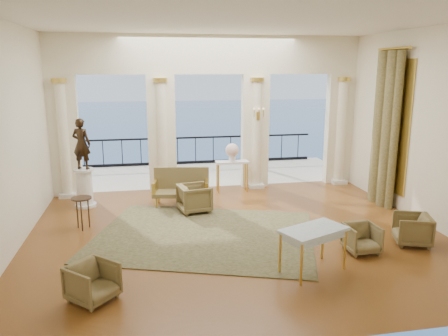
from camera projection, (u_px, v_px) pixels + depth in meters
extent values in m
plane|color=#431F0D|center=(236.00, 234.00, 9.64)|extent=(9.00, 9.00, 0.00)
plane|color=white|center=(305.00, 181.00, 5.30)|extent=(9.00, 0.00, 9.00)
plane|color=white|center=(6.00, 140.00, 8.33)|extent=(0.00, 8.00, 8.00)
plane|color=white|center=(430.00, 128.00, 9.93)|extent=(0.00, 8.00, 8.00)
plane|color=white|center=(237.00, 20.00, 8.62)|extent=(9.00, 9.00, 0.00)
cube|color=#F2E7C0|center=(209.00, 55.00, 12.44)|extent=(9.00, 0.30, 1.10)
cube|color=#F2E7C0|center=(65.00, 137.00, 12.22)|extent=(0.80, 0.30, 3.40)
cylinder|color=#F2E7C0|center=(64.00, 141.00, 12.07)|extent=(0.28, 0.28, 3.20)
cylinder|color=gold|center=(59.00, 80.00, 11.69)|extent=(0.40, 0.40, 0.12)
cube|color=silver|center=(68.00, 195.00, 12.41)|extent=(0.45, 0.45, 0.12)
cube|color=#F2E7C0|center=(162.00, 134.00, 12.70)|extent=(0.80, 0.30, 3.40)
cylinder|color=#F2E7C0|center=(162.00, 138.00, 12.55)|extent=(0.28, 0.28, 3.20)
cylinder|color=gold|center=(160.00, 80.00, 12.17)|extent=(0.40, 0.40, 0.12)
cube|color=silver|center=(164.00, 190.00, 12.89)|extent=(0.45, 0.45, 0.12)
cube|color=#F2E7C0|center=(255.00, 131.00, 13.19)|extent=(0.80, 0.30, 3.40)
cylinder|color=#F2E7C0|center=(256.00, 136.00, 13.04)|extent=(0.28, 0.28, 3.20)
cylinder|color=gold|center=(257.00, 79.00, 12.67)|extent=(0.40, 0.40, 0.12)
cube|color=silver|center=(256.00, 185.00, 13.39)|extent=(0.45, 0.45, 0.12)
cube|color=#F2E7C0|center=(339.00, 129.00, 13.67)|extent=(0.80, 0.30, 3.40)
cylinder|color=#F2E7C0|center=(341.00, 133.00, 13.52)|extent=(0.28, 0.28, 3.20)
cylinder|color=gold|center=(344.00, 79.00, 13.15)|extent=(0.40, 0.40, 0.12)
cube|color=silver|center=(338.00, 181.00, 13.87)|extent=(0.45, 0.45, 0.12)
cube|color=beige|center=(201.00, 174.00, 15.21)|extent=(10.00, 3.60, 0.10)
cube|color=black|center=(195.00, 138.00, 16.50)|extent=(9.00, 0.06, 0.06)
cube|color=black|center=(196.00, 162.00, 16.72)|extent=(9.00, 0.06, 0.10)
cylinder|color=black|center=(196.00, 151.00, 16.61)|extent=(0.03, 0.03, 1.00)
cylinder|color=black|center=(84.00, 154.00, 15.89)|extent=(0.03, 0.03, 1.00)
cylinder|color=black|center=(298.00, 147.00, 17.34)|extent=(0.03, 0.03, 1.00)
cylinder|color=#4C3823|center=(252.00, 109.00, 15.84)|extent=(0.20, 0.20, 4.20)
plane|color=#284F7D|center=(156.00, 130.00, 68.47)|extent=(160.00, 160.00, 0.00)
cylinder|color=#4D4927|center=(395.00, 132.00, 10.96)|extent=(0.26, 0.26, 4.00)
cylinder|color=#4D4927|center=(384.00, 130.00, 11.38)|extent=(0.32, 0.32, 4.00)
cylinder|color=#4D4927|center=(376.00, 128.00, 11.82)|extent=(0.26, 0.26, 4.00)
cylinder|color=gold|center=(394.00, 49.00, 10.93)|extent=(0.08, 1.40, 0.08)
cube|color=gold|center=(392.00, 126.00, 11.39)|extent=(0.04, 1.60, 3.40)
cube|color=gold|center=(258.00, 116.00, 12.77)|extent=(0.10, 0.04, 0.25)
cylinder|color=gold|center=(254.00, 113.00, 12.65)|extent=(0.02, 0.02, 0.22)
cylinder|color=gold|center=(259.00, 113.00, 12.67)|extent=(0.02, 0.02, 0.22)
cylinder|color=gold|center=(263.00, 113.00, 12.70)|extent=(0.02, 0.02, 0.22)
cube|color=#2E3419|center=(205.00, 235.00, 9.56)|extent=(5.57, 4.92, 0.02)
imported|color=#4D401F|center=(93.00, 280.00, 6.84)|extent=(0.90, 0.90, 0.68)
imported|color=#4D401F|center=(362.00, 237.00, 8.64)|extent=(0.63, 0.59, 0.63)
imported|color=#4D401F|center=(412.00, 228.00, 9.03)|extent=(0.84, 0.86, 0.70)
imported|color=#4D401F|center=(195.00, 197.00, 11.06)|extent=(0.84, 0.87, 0.78)
cube|color=#4D401F|center=(181.00, 193.00, 11.59)|extent=(1.55, 0.83, 0.11)
cube|color=#4D401F|center=(182.00, 178.00, 11.79)|extent=(1.47, 0.33, 0.60)
cube|color=gold|center=(155.00, 186.00, 11.53)|extent=(0.18, 0.61, 0.28)
cube|color=gold|center=(207.00, 186.00, 11.56)|extent=(0.18, 0.61, 0.28)
cylinder|color=gold|center=(156.00, 203.00, 11.39)|extent=(0.05, 0.05, 0.27)
cylinder|color=gold|center=(205.00, 203.00, 11.41)|extent=(0.05, 0.05, 0.27)
cylinder|color=gold|center=(159.00, 198.00, 11.86)|extent=(0.05, 0.05, 0.27)
cylinder|color=gold|center=(205.00, 197.00, 11.88)|extent=(0.05, 0.05, 0.27)
cube|color=#A3BED0|center=(314.00, 230.00, 7.72)|extent=(1.34, 1.07, 0.05)
cylinder|color=gold|center=(301.00, 264.00, 7.30)|extent=(0.05, 0.05, 0.76)
cylinder|color=gold|center=(345.00, 250.00, 7.89)|extent=(0.05, 0.05, 0.76)
cylinder|color=gold|center=(280.00, 253.00, 7.73)|extent=(0.05, 0.05, 0.76)
cylinder|color=gold|center=(323.00, 240.00, 8.32)|extent=(0.05, 0.05, 0.76)
cylinder|color=silver|center=(86.00, 205.00, 11.56)|extent=(0.56, 0.56, 0.07)
cylinder|color=silver|center=(85.00, 188.00, 11.45)|extent=(0.41, 0.41, 0.89)
cylinder|color=silver|center=(83.00, 170.00, 11.34)|extent=(0.52, 0.52, 0.06)
imported|color=black|center=(81.00, 144.00, 11.19)|extent=(0.56, 0.47, 1.32)
cube|color=silver|center=(232.00, 162.00, 12.77)|extent=(0.96, 0.38, 0.05)
cylinder|color=gold|center=(219.00, 179.00, 12.68)|extent=(0.05, 0.05, 0.86)
cylinder|color=gold|center=(247.00, 178.00, 12.82)|extent=(0.05, 0.05, 0.86)
cylinder|color=gold|center=(217.00, 177.00, 12.93)|extent=(0.05, 0.05, 0.86)
cylinder|color=gold|center=(245.00, 175.00, 13.08)|extent=(0.05, 0.05, 0.86)
cylinder|color=white|center=(232.00, 157.00, 12.74)|extent=(0.20, 0.20, 0.25)
sphere|color=#E0A2A0|center=(232.00, 150.00, 12.69)|extent=(0.40, 0.40, 0.40)
cylinder|color=black|center=(81.00, 198.00, 9.80)|extent=(0.46, 0.46, 0.03)
cylinder|color=black|center=(89.00, 213.00, 9.98)|extent=(0.03, 0.03, 0.71)
cylinder|color=black|center=(77.00, 213.00, 9.94)|extent=(0.03, 0.03, 0.71)
cylinder|color=black|center=(82.00, 216.00, 9.75)|extent=(0.03, 0.03, 0.71)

